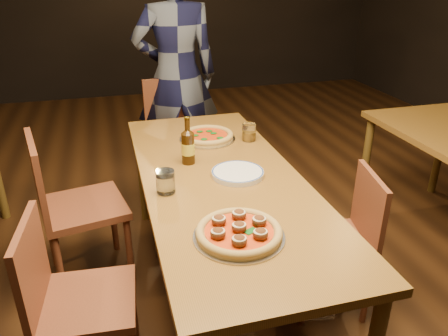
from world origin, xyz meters
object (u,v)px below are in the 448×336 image
object	(u,v)px
pizza_meatball	(239,232)
pizza_margherita	(207,136)
chair_main_nw	(87,301)
water_glass	(165,182)
amber_glass	(249,132)
chair_main_sw	(83,206)
chair_main_e	(331,240)
beer_bottle	(188,147)
table_main	(221,189)
plate_stack	(238,173)
diner	(177,76)
chair_end	(180,139)

from	to	relation	value
pizza_meatball	pizza_margherita	bearing A→B (deg)	83.14
chair_main_nw	water_glass	distance (m)	0.62
amber_glass	chair_main_sw	bearing A→B (deg)	-175.50
chair_main_e	chair_main_sw	bearing A→B (deg)	-103.55
pizza_meatball	beer_bottle	bearing A→B (deg)	94.01
pizza_margherita	water_glass	distance (m)	0.72
table_main	chair_main_sw	distance (m)	0.84
table_main	water_glass	bearing A→B (deg)	-162.21
table_main	chair_main_nw	distance (m)	0.84
plate_stack	diner	bearing A→B (deg)	91.93
pizza_margherita	chair_end	bearing A→B (deg)	94.47
table_main	diner	size ratio (longest dim) A/B	1.07
chair_end	pizza_margherita	world-z (taller)	chair_end
chair_end	amber_glass	xyz separation A→B (m)	(0.30, -0.81, 0.32)
chair_main_e	beer_bottle	world-z (taller)	beer_bottle
pizza_margherita	diner	size ratio (longest dim) A/B	0.19
chair_main_nw	chair_end	size ratio (longest dim) A/B	0.90
pizza_meatball	plate_stack	world-z (taller)	pizza_meatball
chair_main_e	plate_stack	xyz separation A→B (m)	(-0.45, 0.22, 0.35)
water_glass	table_main	bearing A→B (deg)	17.79
chair_end	chair_main_sw	bearing A→B (deg)	-133.72
table_main	chair_main_sw	world-z (taller)	chair_main_sw
plate_stack	chair_main_sw	bearing A→B (deg)	154.60
table_main	beer_bottle	bearing A→B (deg)	121.74
table_main	amber_glass	xyz separation A→B (m)	(0.30, 0.45, 0.12)
chair_end	pizza_meatball	world-z (taller)	chair_end
chair_main_nw	chair_main_e	xyz separation A→B (m)	(1.24, 0.16, -0.02)
plate_stack	pizza_margherita	bearing A→B (deg)	93.10
plate_stack	amber_glass	bearing A→B (deg)	65.16
chair_main_sw	pizza_margherita	xyz separation A→B (m)	(0.78, 0.16, 0.29)
chair_end	diner	world-z (taller)	diner
amber_glass	beer_bottle	bearing A→B (deg)	-150.67
chair_main_nw	plate_stack	size ratio (longest dim) A/B	3.24
water_glass	amber_glass	distance (m)	0.81
chair_main_e	beer_bottle	bearing A→B (deg)	-111.55
chair_main_nw	pizza_meatball	size ratio (longest dim) A/B	2.37
beer_bottle	water_glass	xyz separation A→B (m)	(-0.17, -0.31, -0.04)
pizza_meatball	chair_main_nw	bearing A→B (deg)	165.82
water_glass	pizza_margherita	bearing A→B (deg)	60.63
chair_end	table_main	bearing A→B (deg)	-94.73
water_glass	diner	bearing A→B (deg)	78.18
pizza_meatball	plate_stack	bearing A→B (deg)	73.47
beer_bottle	water_glass	size ratio (longest dim) A/B	2.29
diner	plate_stack	bearing A→B (deg)	90.51
plate_stack	beer_bottle	bearing A→B (deg)	133.76
chair_main_e	water_glass	xyz separation A→B (m)	(-0.84, 0.14, 0.39)
table_main	chair_main_nw	xyz separation A→B (m)	(-0.70, -0.39, -0.24)
water_glass	plate_stack	bearing A→B (deg)	12.29
beer_bottle	plate_stack	bearing A→B (deg)	-46.24
chair_main_sw	plate_stack	world-z (taller)	chair_main_sw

